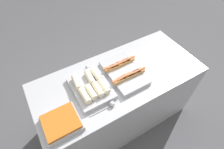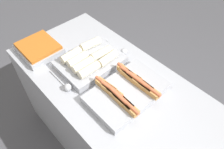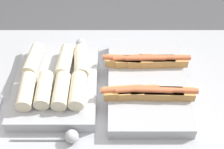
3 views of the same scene
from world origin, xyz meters
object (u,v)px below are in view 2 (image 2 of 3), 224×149
(tray_side_front, at_px, (39,49))
(serving_spoon_far, at_px, (122,51))
(tray_wraps, at_px, (90,60))
(serving_spoon_near, at_px, (66,86))
(tray_hotdogs, at_px, (127,91))

(tray_side_front, bearing_deg, serving_spoon_far, 46.60)
(tray_wraps, xyz_separation_m, tray_side_front, (-0.37, -0.20, -0.01))
(serving_spoon_far, bearing_deg, tray_wraps, -104.48)
(tray_side_front, xyz_separation_m, serving_spoon_far, (0.43, 0.46, -0.01))
(tray_wraps, relative_size, tray_side_front, 1.47)
(tray_side_front, xyz_separation_m, serving_spoon_near, (0.43, -0.05, -0.01))
(tray_hotdogs, bearing_deg, tray_wraps, -179.34)
(tray_wraps, relative_size, serving_spoon_near, 1.80)
(tray_hotdogs, bearing_deg, tray_side_front, -164.56)
(tray_hotdogs, height_order, serving_spoon_far, tray_hotdogs)
(serving_spoon_near, bearing_deg, serving_spoon_far, 90.05)
(serving_spoon_near, distance_m, serving_spoon_far, 0.51)
(tray_hotdogs, xyz_separation_m, serving_spoon_far, (-0.30, 0.25, -0.02))
(tray_wraps, distance_m, serving_spoon_far, 0.27)
(serving_spoon_far, bearing_deg, tray_hotdogs, -39.87)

